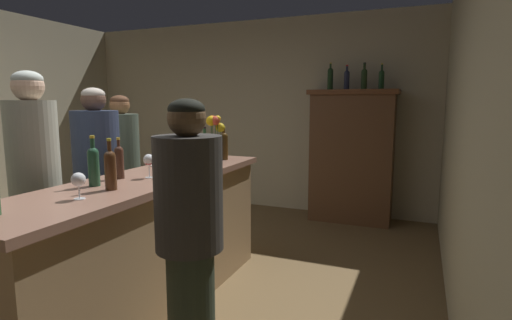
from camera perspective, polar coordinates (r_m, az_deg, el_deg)
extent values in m
plane|color=brown|center=(3.57, -23.01, -17.71)|extent=(8.27, 8.27, 0.00)
cube|color=#BCB192|center=(5.94, -0.86, 6.44)|extent=(5.32, 0.12, 2.67)
cube|color=#B8B290|center=(2.24, 30.39, 2.24)|extent=(0.12, 6.48, 2.67)
cube|color=#997954|center=(3.05, -15.21, -12.15)|extent=(0.58, 2.42, 0.95)
cube|color=#916653|center=(2.92, -15.58, -2.89)|extent=(0.66, 2.52, 0.05)
cube|color=brown|center=(5.23, 13.46, 0.50)|extent=(1.01, 0.42, 1.67)
cube|color=brown|center=(5.18, 13.76, 9.37)|extent=(1.09, 0.48, 0.06)
cylinder|color=#462A16|center=(2.55, -19.99, -1.78)|extent=(0.07, 0.07, 0.20)
sphere|color=#462A16|center=(2.54, -20.11, 0.46)|extent=(0.07, 0.07, 0.07)
cylinder|color=#462A16|center=(2.53, -20.16, 1.51)|extent=(0.02, 0.02, 0.09)
cylinder|color=gold|center=(2.52, -20.22, 2.74)|extent=(0.03, 0.03, 0.02)
cylinder|color=#4D3515|center=(3.66, -4.62, 1.68)|extent=(0.08, 0.08, 0.21)
sphere|color=#4D3515|center=(3.65, -4.64, 3.31)|extent=(0.08, 0.08, 0.08)
cylinder|color=#4D3515|center=(3.65, -4.65, 3.93)|extent=(0.03, 0.03, 0.08)
cylinder|color=gold|center=(3.65, -4.66, 4.68)|extent=(0.03, 0.03, 0.02)
cylinder|color=#224C33|center=(2.70, -22.09, -1.26)|extent=(0.07, 0.07, 0.21)
sphere|color=#224C33|center=(2.69, -22.21, 0.94)|extent=(0.07, 0.07, 0.07)
cylinder|color=#224C33|center=(2.68, -22.26, 1.91)|extent=(0.03, 0.03, 0.09)
cylinder|color=gold|center=(2.68, -22.33, 3.06)|extent=(0.03, 0.03, 0.02)
cylinder|color=#234B29|center=(3.43, -7.29, 1.29)|extent=(0.06, 0.06, 0.22)
sphere|color=#234B29|center=(3.42, -7.32, 3.13)|extent=(0.06, 0.06, 0.06)
cylinder|color=#234B29|center=(3.42, -7.33, 3.80)|extent=(0.02, 0.02, 0.08)
cylinder|color=black|center=(3.41, -7.35, 4.60)|extent=(0.03, 0.03, 0.02)
cylinder|color=#43271D|center=(2.91, -18.87, -0.62)|extent=(0.06, 0.06, 0.19)
sphere|color=#43271D|center=(2.89, -18.96, 1.27)|extent=(0.06, 0.06, 0.06)
cylinder|color=#43271D|center=(2.89, -18.99, 2.01)|extent=(0.02, 0.02, 0.07)
cylinder|color=gold|center=(2.88, -19.04, 2.90)|extent=(0.02, 0.02, 0.02)
cylinder|color=white|center=(2.39, -23.82, -5.07)|extent=(0.06, 0.06, 0.00)
cylinder|color=white|center=(2.38, -23.87, -4.25)|extent=(0.01, 0.01, 0.07)
ellipsoid|color=white|center=(2.37, -23.97, -2.56)|extent=(0.08, 0.08, 0.08)
cylinder|color=white|center=(2.89, -14.92, -2.42)|extent=(0.06, 0.06, 0.00)
cylinder|color=white|center=(2.88, -14.95, -1.56)|extent=(0.01, 0.01, 0.08)
ellipsoid|color=white|center=(2.87, -15.01, 0.05)|extent=(0.08, 0.08, 0.08)
ellipsoid|color=maroon|center=(2.87, -15.00, -0.38)|extent=(0.06, 0.06, 0.03)
cylinder|color=navy|center=(3.55, -5.84, 1.58)|extent=(0.11, 0.11, 0.23)
cylinder|color=#38602D|center=(3.52, -5.46, 3.89)|extent=(0.01, 0.01, 0.24)
sphere|color=yellow|center=(3.52, -5.49, 5.87)|extent=(0.06, 0.06, 0.06)
cylinder|color=#38602D|center=(3.56, -5.11, 3.30)|extent=(0.01, 0.01, 0.16)
sphere|color=gold|center=(3.55, -5.13, 4.62)|extent=(0.08, 0.08, 0.08)
cylinder|color=#38602D|center=(3.59, -5.79, 3.78)|extent=(0.01, 0.01, 0.22)
sphere|color=orange|center=(3.58, -5.82, 5.53)|extent=(0.05, 0.05, 0.05)
cylinder|color=#38602D|center=(3.55, -6.23, 3.80)|extent=(0.01, 0.01, 0.23)
sphere|color=#D36318|center=(3.55, -6.26, 5.65)|extent=(0.09, 0.09, 0.09)
cylinder|color=#38602D|center=(3.53, -6.38, 3.73)|extent=(0.01, 0.01, 0.22)
sphere|color=gold|center=(3.52, -6.41, 5.55)|extent=(0.09, 0.09, 0.09)
cylinder|color=#38602D|center=(3.52, -5.79, 3.75)|extent=(0.01, 0.01, 0.23)
sphere|color=#D0422C|center=(3.51, -5.82, 5.60)|extent=(0.08, 0.08, 0.08)
cylinder|color=white|center=(3.39, -13.27, -0.74)|extent=(0.17, 0.17, 0.01)
cylinder|color=#1B351A|center=(5.24, 10.53, 11.08)|extent=(0.07, 0.07, 0.24)
sphere|color=#1B351A|center=(5.25, 10.56, 12.38)|extent=(0.07, 0.07, 0.07)
cylinder|color=#1B351A|center=(5.25, 10.57, 12.85)|extent=(0.02, 0.02, 0.09)
cylinder|color=gold|center=(5.26, 10.59, 13.41)|extent=(0.03, 0.03, 0.02)
cylinder|color=#22253F|center=(5.20, 12.78, 10.84)|extent=(0.07, 0.07, 0.20)
sphere|color=#22253F|center=(5.21, 12.82, 11.94)|extent=(0.07, 0.07, 0.07)
cylinder|color=#22253F|center=(5.21, 12.83, 12.42)|extent=(0.03, 0.03, 0.09)
cylinder|color=red|center=(5.22, 12.85, 12.98)|extent=(0.03, 0.03, 0.02)
cylinder|color=#1F3318|center=(5.17, 15.13, 10.85)|extent=(0.07, 0.07, 0.22)
sphere|color=#1F3318|center=(5.18, 15.18, 12.04)|extent=(0.07, 0.07, 0.07)
cylinder|color=#1F3318|center=(5.18, 15.20, 12.55)|extent=(0.03, 0.03, 0.09)
cylinder|color=black|center=(5.19, 15.22, 13.16)|extent=(0.03, 0.03, 0.02)
cylinder|color=#18371C|center=(5.15, 17.42, 10.66)|extent=(0.07, 0.07, 0.19)
sphere|color=#18371C|center=(5.15, 17.46, 11.74)|extent=(0.07, 0.07, 0.07)
cylinder|color=#18371C|center=(5.16, 17.49, 12.28)|extent=(0.02, 0.02, 0.10)
cylinder|color=gold|center=(5.16, 17.52, 12.91)|extent=(0.02, 0.02, 0.02)
cylinder|color=#BCA79C|center=(3.88, -21.23, -8.85)|extent=(0.29, 0.29, 0.84)
cylinder|color=#28334D|center=(3.74, -21.81, 1.83)|extent=(0.40, 0.40, 0.61)
sphere|color=brown|center=(3.72, -22.14, 7.95)|extent=(0.20, 0.20, 0.20)
ellipsoid|color=#B6AA9C|center=(3.72, -22.18, 8.66)|extent=(0.19, 0.19, 0.11)
cylinder|color=#446450|center=(3.28, -28.21, -12.17)|extent=(0.24, 0.24, 0.87)
cylinder|color=#989B8A|center=(3.11, -29.17, 1.25)|extent=(0.33, 0.33, 0.67)
sphere|color=#D9AE8F|center=(3.10, -29.73, 9.11)|extent=(0.20, 0.20, 0.20)
ellipsoid|color=#ADB6AC|center=(3.10, -29.79, 9.96)|extent=(0.19, 0.19, 0.11)
cylinder|color=brown|center=(4.58, -18.20, -6.44)|extent=(0.26, 0.26, 0.79)
cylinder|color=#4D5D4E|center=(4.46, -18.60, 2.31)|extent=(0.37, 0.37, 0.61)
sphere|color=#96623D|center=(4.44, -18.84, 7.41)|extent=(0.20, 0.20, 0.20)
ellipsoid|color=brown|center=(4.44, -18.87, 8.00)|extent=(0.19, 0.19, 0.11)
cylinder|color=#34312F|center=(2.01, -9.58, -4.69)|extent=(0.34, 0.34, 0.57)
sphere|color=brown|center=(1.96, -9.84, 5.89)|extent=(0.19, 0.19, 0.19)
ellipsoid|color=black|center=(1.96, -9.88, 7.13)|extent=(0.18, 0.18, 0.10)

